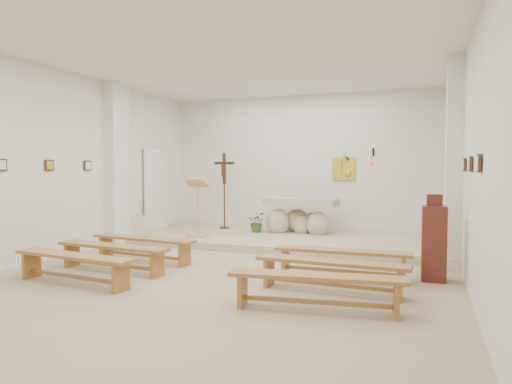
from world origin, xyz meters
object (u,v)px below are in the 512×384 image
at_px(donation_pedestal, 434,243).
at_px(bench_left_second, 112,252).
at_px(bench_right_second, 331,268).
at_px(crucifix_stand, 224,185).
at_px(bench_left_third, 73,262).
at_px(bench_right_front, 342,257).
at_px(altar, 300,218).
at_px(bench_left_front, 143,243).
at_px(bench_right_third, 316,284).
at_px(lectern, 198,208).

relative_size(donation_pedestal, bench_left_second, 0.62).
bearing_deg(bench_right_second, crucifix_stand, 131.37).
bearing_deg(crucifix_stand, bench_left_third, -81.12).
xyz_separation_m(bench_left_second, bench_left_third, (0.00, -0.86, 0.00)).
relative_size(crucifix_stand, donation_pedestal, 1.48).
bearing_deg(bench_right_front, crucifix_stand, 134.17).
bearing_deg(donation_pedestal, bench_left_second, -168.69).
xyz_separation_m(altar, donation_pedestal, (2.90, -3.18, 0.07)).
height_order(bench_left_front, bench_right_second, same).
xyz_separation_m(altar, bench_left_second, (-1.94, -4.36, -0.17)).
distance_m(bench_left_second, bench_right_third, 3.64).
relative_size(donation_pedestal, bench_right_third, 0.62).
height_order(bench_left_third, bench_right_third, same).
distance_m(lectern, bench_left_front, 2.15).
xyz_separation_m(bench_right_second, bench_left_third, (-3.54, -0.86, 0.00)).
bearing_deg(bench_left_front, bench_left_second, -84.27).
bearing_deg(bench_left_third, bench_right_front, 31.98).
relative_size(bench_left_second, bench_right_third, 1.00).
xyz_separation_m(bench_right_second, bench_right_third, (0.00, -0.86, 0.00)).
relative_size(altar, lectern, 1.36).
bearing_deg(crucifix_stand, donation_pedestal, -25.35).
distance_m(lectern, bench_right_front, 4.15).
relative_size(altar, bench_left_second, 0.85).
bearing_deg(altar, donation_pedestal, -43.91).
bearing_deg(bench_right_third, bench_left_front, 146.69).
distance_m(crucifix_stand, bench_left_third, 5.39).
relative_size(crucifix_stand, bench_left_third, 0.91).
xyz_separation_m(donation_pedestal, bench_right_third, (-1.29, -2.05, -0.24)).
bearing_deg(lectern, bench_right_front, -36.04).
xyz_separation_m(lectern, crucifix_stand, (-0.03, 1.49, 0.45)).
bearing_deg(altar, bench_left_third, -106.63).
relative_size(altar, bench_right_second, 0.85).
xyz_separation_m(crucifix_stand, donation_pedestal, (4.88, -3.26, -0.68)).
bearing_deg(lectern, bench_right_third, -52.58).
bearing_deg(bench_left_third, bench_right_second, 19.70).
xyz_separation_m(crucifix_stand, bench_right_second, (3.58, -4.45, -0.92)).
bearing_deg(crucifix_stand, bench_left_front, -80.90).
bearing_deg(donation_pedestal, bench_left_third, -159.52).
bearing_deg(lectern, crucifix_stand, 85.64).
xyz_separation_m(bench_left_front, bench_left_second, (0.00, -0.86, 0.00)).
xyz_separation_m(bench_left_second, bench_right_second, (3.54, 0.00, 0.00)).
bearing_deg(crucifix_stand, bench_left_second, -81.03).
distance_m(lectern, bench_right_second, 4.65).
bearing_deg(bench_left_third, crucifix_stand, 96.48).
xyz_separation_m(lectern, bench_right_third, (3.55, -3.82, -0.47)).
height_order(altar, donation_pedestal, donation_pedestal).
relative_size(altar, donation_pedestal, 1.38).
xyz_separation_m(altar, bench_right_second, (1.60, -4.36, -0.17)).
bearing_deg(bench_left_second, bench_right_second, 4.80).
distance_m(altar, crucifix_stand, 2.12).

